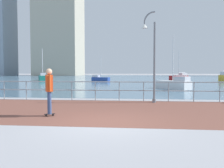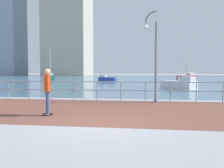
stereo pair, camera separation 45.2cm
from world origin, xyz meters
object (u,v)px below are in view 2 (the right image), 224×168
(sailboat_navy, at_px, (107,79))
(sailboat_gray, at_px, (187,77))
(skateboarder, at_px, (47,87))
(sailboat_white, at_px, (50,77))
(lamppost, at_px, (153,52))
(sailboat_red, at_px, (179,84))

(sailboat_navy, xyz_separation_m, sailboat_gray, (14.34, 6.54, 0.12))
(skateboarder, bearing_deg, sailboat_white, 112.02)
(lamppost, relative_size, skateboarder, 2.73)
(sailboat_navy, height_order, sailboat_white, sailboat_white)
(lamppost, xyz_separation_m, sailboat_white, (-18.02, 29.96, -2.18))
(skateboarder, relative_size, sailboat_navy, 0.41)
(skateboarder, distance_m, sailboat_gray, 40.39)
(lamppost, xyz_separation_m, sailboat_red, (2.79, 10.39, -2.24))
(skateboarder, xyz_separation_m, sailboat_gray, (11.47, 38.73, -0.56))
(sailboat_red, height_order, sailboat_gray, sailboat_gray)
(lamppost, xyz_separation_m, sailboat_gray, (7.38, 34.25, -2.20))
(skateboarder, relative_size, sailboat_white, 0.31)
(sailboat_white, bearing_deg, sailboat_red, -43.25)
(sailboat_red, bearing_deg, sailboat_navy, 119.37)
(sailboat_red, relative_size, sailboat_navy, 1.18)
(sailboat_navy, relative_size, sailboat_white, 0.75)
(skateboarder, height_order, sailboat_white, sailboat_white)
(skateboarder, height_order, sailboat_navy, sailboat_navy)
(sailboat_navy, bearing_deg, sailboat_red, -60.63)
(sailboat_navy, bearing_deg, sailboat_gray, 24.52)
(sailboat_gray, bearing_deg, lamppost, -102.17)
(lamppost, bearing_deg, sailboat_red, 74.98)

